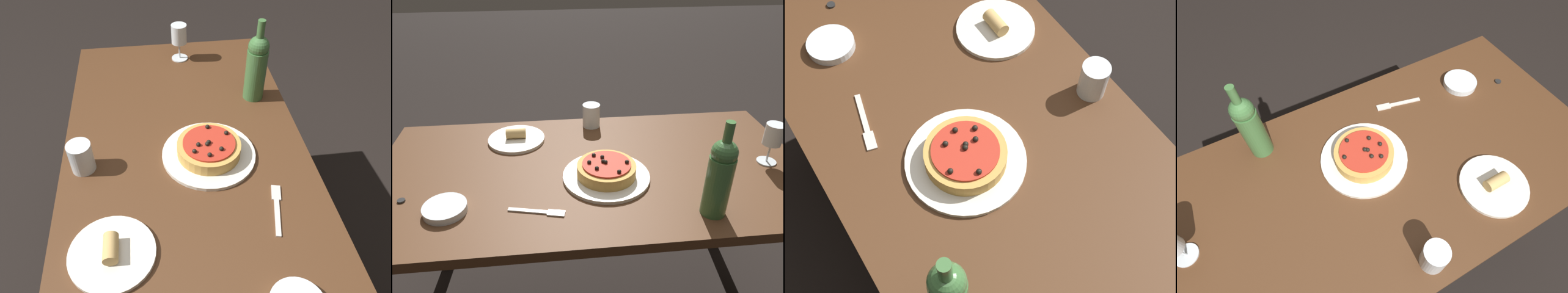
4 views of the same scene
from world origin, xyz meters
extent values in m
plane|color=black|center=(0.00, 0.00, 0.00)|extent=(14.00, 14.00, 0.00)
cube|color=#4C2D19|center=(0.00, 0.00, 0.75)|extent=(1.52, 0.78, 0.03)
cylinder|color=#4C2D19|center=(0.70, 0.33, 0.37)|extent=(0.06, 0.06, 0.74)
cylinder|color=#4C2D19|center=(0.70, -0.33, 0.37)|extent=(0.06, 0.06, 0.74)
cylinder|color=silver|center=(0.04, -0.07, 0.78)|extent=(0.29, 0.29, 0.01)
cylinder|color=gold|center=(0.04, -0.07, 0.80)|extent=(0.20, 0.20, 0.04)
cylinder|color=#B72D1E|center=(0.04, -0.07, 0.83)|extent=(0.16, 0.16, 0.01)
sphere|color=black|center=(0.00, -0.02, 0.83)|extent=(0.01, 0.01, 0.01)
sphere|color=black|center=(0.03, -0.03, 0.83)|extent=(0.01, 0.01, 0.01)
sphere|color=black|center=(0.03, -0.06, 0.83)|extent=(0.01, 0.01, 0.01)
sphere|color=black|center=(0.10, -0.07, 0.83)|extent=(0.01, 0.01, 0.01)
sphere|color=black|center=(0.00, -0.10, 0.83)|extent=(0.01, 0.01, 0.01)
sphere|color=black|center=(-0.02, -0.06, 0.83)|extent=(0.01, 0.01, 0.01)
sphere|color=black|center=(0.03, -0.07, 0.83)|extent=(0.01, 0.01, 0.01)
sphere|color=black|center=(0.07, -0.13, 0.83)|extent=(0.01, 0.01, 0.01)
cylinder|color=silver|center=(0.63, -0.03, 0.77)|extent=(0.07, 0.07, 0.00)
cylinder|color=silver|center=(0.63, -0.03, 0.81)|extent=(0.01, 0.01, 0.07)
cylinder|color=silver|center=(0.63, -0.03, 0.89)|extent=(0.06, 0.06, 0.08)
cylinder|color=#3D6B38|center=(0.33, -0.28, 0.87)|extent=(0.07, 0.07, 0.19)
sphere|color=#3D6B38|center=(0.33, -0.28, 0.98)|extent=(0.07, 0.07, 0.07)
cylinder|color=#3D6B38|center=(0.33, -0.28, 1.04)|extent=(0.03, 0.03, 0.08)
cylinder|color=silver|center=(0.03, 0.32, 0.82)|extent=(0.07, 0.07, 0.10)
cube|color=beige|center=(-0.22, -0.22, 0.77)|extent=(0.12, 0.04, 0.00)
cube|color=beige|center=(-0.14, -0.24, 0.77)|extent=(0.06, 0.04, 0.00)
cylinder|color=silver|center=(-0.28, 0.22, 0.78)|extent=(0.22, 0.22, 0.01)
cylinder|color=tan|center=(-0.28, 0.22, 0.80)|extent=(0.08, 0.04, 0.04)
camera|label=1|loc=(-0.80, 0.08, 1.63)|focal=35.00mm
camera|label=2|loc=(-0.14, -1.12, 1.52)|focal=35.00mm
camera|label=3|loc=(0.59, -0.38, 1.92)|focal=50.00mm
camera|label=4|loc=(0.28, 0.41, 1.66)|focal=28.00mm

